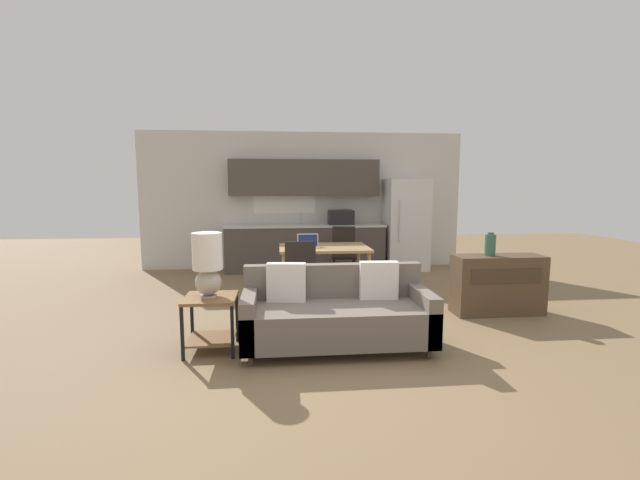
# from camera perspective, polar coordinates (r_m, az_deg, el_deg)

# --- Properties ---
(ground_plane) EXTENTS (20.00, 20.00, 0.00)m
(ground_plane) POSITION_cam_1_polar(r_m,az_deg,el_deg) (4.32, 1.75, -15.17)
(ground_plane) COLOR #7F6647
(wall_back) EXTENTS (6.40, 0.07, 2.70)m
(wall_back) POSITION_cam_1_polar(r_m,az_deg,el_deg) (8.61, -2.20, 5.29)
(wall_back) COLOR silver
(wall_back) RESTS_ON ground_plane
(kitchen_counter) EXTENTS (3.08, 0.65, 2.15)m
(kitchen_counter) POSITION_cam_1_polar(r_m,az_deg,el_deg) (8.35, -1.93, 1.72)
(kitchen_counter) COLOR #4C443D
(kitchen_counter) RESTS_ON ground_plane
(refrigerator) EXTENTS (0.80, 0.75, 1.78)m
(refrigerator) POSITION_cam_1_polar(r_m,az_deg,el_deg) (8.59, 11.36, 2.05)
(refrigerator) COLOR white
(refrigerator) RESTS_ON ground_plane
(dining_table) EXTENTS (1.35, 0.94, 0.73)m
(dining_table) POSITION_cam_1_polar(r_m,az_deg,el_deg) (6.50, 0.52, -1.44)
(dining_table) COLOR tan
(dining_table) RESTS_ON ground_plane
(couch) EXTENTS (1.89, 0.80, 0.86)m
(couch) POSITION_cam_1_polar(r_m,az_deg,el_deg) (4.45, 2.15, -9.82)
(couch) COLOR #3D2D1E
(couch) RESTS_ON ground_plane
(side_table) EXTENTS (0.51, 0.51, 0.55)m
(side_table) POSITION_cam_1_polar(r_m,az_deg,el_deg) (4.47, -14.34, -9.55)
(side_table) COLOR brown
(side_table) RESTS_ON ground_plane
(table_lamp) EXTENTS (0.29, 0.29, 0.64)m
(table_lamp) POSITION_cam_1_polar(r_m,az_deg,el_deg) (4.34, -14.76, -2.93)
(table_lamp) COLOR #B2A893
(table_lamp) RESTS_ON side_table
(credenza) EXTENTS (1.14, 0.41, 0.76)m
(credenza) POSITION_cam_1_polar(r_m,az_deg,el_deg) (6.01, 22.60, -5.50)
(credenza) COLOR brown
(credenza) RESTS_ON ground_plane
(vase) EXTENTS (0.13, 0.13, 0.30)m
(vase) POSITION_cam_1_polar(r_m,az_deg,el_deg) (5.86, 21.75, -0.60)
(vase) COLOR #336047
(vase) RESTS_ON credenza
(dining_chair_near_left) EXTENTS (0.47, 0.47, 0.94)m
(dining_chair_near_left) POSITION_cam_1_polar(r_m,az_deg,el_deg) (5.67, -2.83, -4.29)
(dining_chair_near_left) COLOR black
(dining_chair_near_left) RESTS_ON ground_plane
(dining_chair_far_right) EXTENTS (0.46, 0.46, 0.94)m
(dining_chair_far_right) POSITION_cam_1_polar(r_m,az_deg,el_deg) (7.43, 3.19, -1.53)
(dining_chair_far_right) COLOR black
(dining_chair_far_right) RESTS_ON ground_plane
(laptop) EXTENTS (0.33, 0.26, 0.20)m
(laptop) POSITION_cam_1_polar(r_m,az_deg,el_deg) (6.42, -1.58, -0.54)
(laptop) COLOR #B7BABC
(laptop) RESTS_ON dining_table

